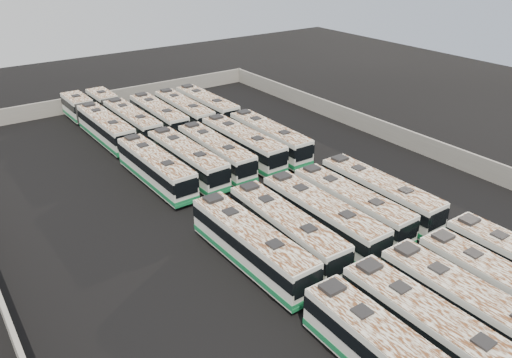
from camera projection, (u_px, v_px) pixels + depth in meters
The scene contains 20 objects.
ground at pixel (255, 203), 46.66m from camera, with size 140.00×140.00×0.00m, color black.
perimeter_wall at pixel (254, 193), 46.17m from camera, with size 45.20×73.20×2.20m.
bus_front_left at pixel (435, 333), 28.98m from camera, with size 2.73×12.72×3.58m.
bus_front_center at pixel (473, 311), 30.67m from camera, with size 2.78×12.77×3.60m.
bus_front_right at pixel (506, 292), 32.42m from camera, with size 2.72×12.30×3.46m.
bus_midfront_far_left at pixel (251, 245), 37.21m from camera, with size 2.92×12.76×3.58m.
bus_midfront_left at pixel (286, 230), 39.15m from camera, with size 2.96×12.56×3.52m.
bus_midfront_center at pixel (322, 217), 40.86m from camera, with size 2.75×12.67×3.57m.
bus_midfront_right at pixel (351, 205), 42.77m from camera, with size 2.77×12.21×3.43m.
bus_midfront_far_right at pixel (379, 194), 44.54m from camera, with size 2.64×12.45×3.51m.
bus_midback_far_left at pixel (156, 168), 49.45m from camera, with size 2.91×12.52×3.51m.
bus_midback_left at pixel (187, 159), 51.27m from camera, with size 2.90×12.61×3.54m.
bus_midback_center at pixel (216, 152), 53.01m from camera, with size 2.73×12.30×3.46m.
bus_midback_right at pixel (243, 144), 54.94m from camera, with size 2.93×12.79×3.59m.
bus_midback_far_right at pixel (269, 138), 56.62m from camera, with size 2.83×12.62×3.55m.
bus_back_far_left at pixel (96, 120), 62.02m from camera, with size 2.97×19.13×3.46m.
bus_back_left at pixel (122, 115), 63.81m from camera, with size 2.88×18.95×3.43m.
bus_back_center at pixel (159, 116), 63.27m from camera, with size 2.81×12.48×3.51m.
bus_back_right at pixel (184, 112), 65.00m from camera, with size 2.87×12.45×3.49m.
bus_back_far_right at pixel (207, 106), 66.88m from camera, with size 2.70×12.49×3.52m.
Camera 1 is at (-23.44, -33.40, 22.75)m, focal length 35.00 mm.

